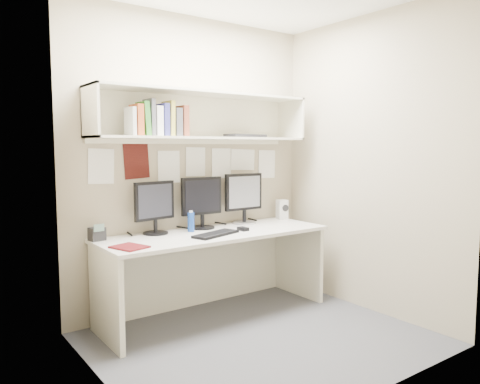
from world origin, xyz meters
TOP-DOWN VIEW (x-y plane):
  - floor at (0.00, 0.00)m, footprint 2.40×2.00m
  - wall_back at (0.00, 1.00)m, footprint 2.40×0.02m
  - wall_front at (0.00, -1.00)m, footprint 2.40×0.02m
  - wall_left at (-1.20, 0.00)m, footprint 0.02×2.00m
  - wall_right at (1.20, 0.00)m, footprint 0.02×2.00m
  - desk at (0.00, 0.65)m, footprint 2.00×0.70m
  - overhead_hutch at (0.00, 0.86)m, footprint 2.00×0.38m
  - pinned_papers at (0.00, 0.99)m, footprint 1.92×0.01m
  - monitor_left at (-0.45, 0.87)m, footprint 0.38×0.21m
  - monitor_center at (0.01, 0.87)m, footprint 0.39×0.22m
  - monitor_right at (0.47, 0.87)m, footprint 0.41×0.22m
  - keyboard at (-0.08, 0.51)m, footprint 0.46×0.28m
  - mouse at (0.23, 0.56)m, footprint 0.07×0.10m
  - speaker at (0.94, 0.86)m, footprint 0.12×0.12m
  - blue_bottle at (-0.16, 0.78)m, footprint 0.06×0.06m
  - maroon_notebook at (-0.84, 0.48)m, footprint 0.26×0.29m
  - desk_phone at (-0.94, 0.88)m, footprint 0.12×0.12m
  - book_stack at (-0.46, 0.77)m, footprint 0.49×0.18m
  - hutch_tray at (0.45, 0.82)m, footprint 0.44×0.22m

SIDE VIEW (x-z plane):
  - floor at x=0.00m, z-range -0.01..0.01m
  - desk at x=0.00m, z-range 0.00..0.73m
  - maroon_notebook at x=-0.84m, z-range 0.73..0.74m
  - keyboard at x=-0.08m, z-range 0.73..0.75m
  - mouse at x=0.23m, z-range 0.73..0.76m
  - desk_phone at x=-0.94m, z-range 0.72..0.85m
  - blue_bottle at x=-0.16m, z-range 0.73..0.91m
  - speaker at x=0.94m, z-range 0.73..0.92m
  - monitor_left at x=-0.45m, z-range 0.75..1.19m
  - monitor_center at x=0.01m, z-range 0.75..1.21m
  - monitor_right at x=0.47m, z-range 0.75..1.22m
  - pinned_papers at x=0.00m, z-range 1.01..1.49m
  - wall_back at x=0.00m, z-range 0.00..2.60m
  - wall_front at x=0.00m, z-range 0.00..2.60m
  - wall_left at x=-1.20m, z-range 0.00..2.60m
  - wall_right at x=1.20m, z-range 0.00..2.60m
  - hutch_tray at x=0.45m, z-range 1.54..1.57m
  - book_stack at x=-0.46m, z-range 1.52..1.81m
  - overhead_hutch at x=0.00m, z-range 1.52..1.92m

